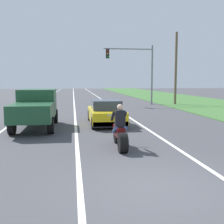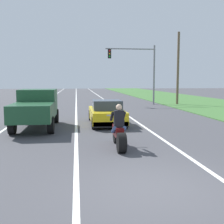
# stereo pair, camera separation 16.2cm
# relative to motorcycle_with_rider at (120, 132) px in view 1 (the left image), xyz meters

# --- Properties ---
(ground_plane) EXTENTS (160.00, 160.00, 0.00)m
(ground_plane) POSITION_rel_motorcycle_with_rider_xyz_m (0.26, -3.84, -0.59)
(ground_plane) COLOR #424247
(lane_stripe_left_solid) EXTENTS (0.14, 120.00, 0.01)m
(lane_stripe_left_solid) POSITION_rel_motorcycle_with_rider_xyz_m (-5.14, 16.16, -0.59)
(lane_stripe_left_solid) COLOR white
(lane_stripe_left_solid) RESTS_ON ground
(lane_stripe_right_solid) EXTENTS (0.14, 120.00, 0.01)m
(lane_stripe_right_solid) POSITION_rel_motorcycle_with_rider_xyz_m (2.06, 16.16, -0.59)
(lane_stripe_right_solid) COLOR white
(lane_stripe_right_solid) RESTS_ON ground
(lane_stripe_centre_dashed) EXTENTS (0.14, 120.00, 0.01)m
(lane_stripe_centre_dashed) POSITION_rel_motorcycle_with_rider_xyz_m (-1.54, 16.16, -0.59)
(lane_stripe_centre_dashed) COLOR white
(lane_stripe_centre_dashed) RESTS_ON ground
(grass_verge_right) EXTENTS (10.00, 120.00, 0.06)m
(grass_verge_right) POSITION_rel_motorcycle_with_rider_xyz_m (12.18, 16.16, -0.56)
(grass_verge_right) COLOR #3D6B33
(grass_verge_right) RESTS_ON ground
(motorcycle_with_rider) EXTENTS (0.70, 2.21, 1.62)m
(motorcycle_with_rider) POSITION_rel_motorcycle_with_rider_xyz_m (0.00, 0.00, 0.00)
(motorcycle_with_rider) COLOR black
(motorcycle_with_rider) RESTS_ON ground
(sports_car_yellow) EXTENTS (1.84, 4.30, 1.37)m
(sports_car_yellow) POSITION_rel_motorcycle_with_rider_xyz_m (0.17, 5.76, 0.04)
(sports_car_yellow) COLOR yellow
(sports_car_yellow) RESTS_ON ground
(pickup_truck_left_lane_dark_green) EXTENTS (2.02, 4.80, 1.98)m
(pickup_truck_left_lane_dark_green) POSITION_rel_motorcycle_with_rider_xyz_m (-3.58, 4.90, 0.51)
(pickup_truck_left_lane_dark_green) COLOR #1E4C2D
(pickup_truck_left_lane_dark_green) RESTS_ON ground
(traffic_light_mast_near) EXTENTS (5.06, 0.34, 6.00)m
(traffic_light_mast_near) POSITION_rel_motorcycle_with_rider_xyz_m (4.80, 18.16, 3.43)
(traffic_light_mast_near) COLOR gray
(traffic_light_mast_near) RESTS_ON ground
(utility_pole_roadside) EXTENTS (0.24, 0.24, 7.29)m
(utility_pole_roadside) POSITION_rel_motorcycle_with_rider_xyz_m (8.74, 17.72, 3.05)
(utility_pole_roadside) COLOR brown
(utility_pole_roadside) RESTS_ON ground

